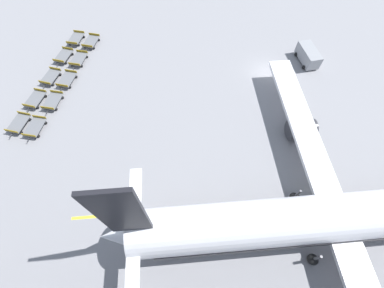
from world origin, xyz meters
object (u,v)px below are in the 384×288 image
at_px(airplane, 352,216).
at_px(baggage_dolly_row_near_col_c, 51,77).
at_px(baggage_dolly_row_near_col_a, 76,39).
at_px(baggage_dolly_row_mid_a_col_e, 35,127).
at_px(baggage_dolly_row_near_col_b, 64,56).
at_px(baggage_dolly_row_mid_a_col_a, 91,42).
at_px(baggage_dolly_row_near_col_d, 35,99).
at_px(baggage_dolly_row_mid_a_col_c, 67,79).
at_px(baggage_dolly_row_mid_a_col_d, 53,101).
at_px(baggage_dolly_row_mid_a_col_b, 79,59).
at_px(service_van, 308,55).
at_px(baggage_dolly_row_near_col_e, 19,123).

bearing_deg(airplane, baggage_dolly_row_near_col_c, -118.39).
height_order(baggage_dolly_row_near_col_a, baggage_dolly_row_mid_a_col_e, same).
relative_size(baggage_dolly_row_near_col_b, baggage_dolly_row_mid_a_col_a, 1.00).
xyz_separation_m(baggage_dolly_row_near_col_c, baggage_dolly_row_mid_a_col_e, (8.38, 0.79, 0.00)).
distance_m(baggage_dolly_row_near_col_d, baggage_dolly_row_mid_a_col_c, 4.77).
relative_size(airplane, baggage_dolly_row_near_col_c, 12.38).
height_order(baggage_dolly_row_near_col_a, baggage_dolly_row_near_col_b, same).
xyz_separation_m(baggage_dolly_row_mid_a_col_d, baggage_dolly_row_mid_a_col_e, (4.12, -0.86, 0.00)).
bearing_deg(baggage_dolly_row_mid_a_col_b, baggage_dolly_row_near_col_a, -160.10).
distance_m(baggage_dolly_row_near_col_d, baggage_dolly_row_mid_a_col_a, 12.46).
bearing_deg(baggage_dolly_row_near_col_c, baggage_dolly_row_near_col_a, 171.15).
height_order(baggage_dolly_row_near_col_a, baggage_dolly_row_mid_a_col_a, same).
bearing_deg(airplane, baggage_dolly_row_near_col_d, -112.53).
relative_size(baggage_dolly_row_near_col_a, baggage_dolly_row_mid_a_col_b, 1.00).
bearing_deg(baggage_dolly_row_near_col_d, baggage_dolly_row_near_col_b, 171.39).
distance_m(service_van, baggage_dolly_row_mid_a_col_a, 32.24).
distance_m(service_van, baggage_dolly_row_near_col_b, 35.39).
height_order(service_van, baggage_dolly_row_mid_a_col_a, service_van).
bearing_deg(baggage_dolly_row_mid_a_col_d, baggage_dolly_row_mid_a_col_a, 169.83).
xyz_separation_m(baggage_dolly_row_near_col_b, baggage_dolly_row_mid_a_col_d, (8.51, 1.12, 0.00)).
height_order(baggage_dolly_row_near_col_e, baggage_dolly_row_mid_a_col_c, same).
bearing_deg(baggage_dolly_row_mid_a_col_c, baggage_dolly_row_near_col_d, -40.76).
bearing_deg(baggage_dolly_row_near_col_c, baggage_dolly_row_mid_a_col_e, 5.40).
xyz_separation_m(baggage_dolly_row_near_col_a, baggage_dolly_row_mid_a_col_d, (12.44, 0.38, 0.00)).
xyz_separation_m(baggage_dolly_row_mid_a_col_c, baggage_dolly_row_mid_a_col_d, (3.85, -0.75, 0.00)).
distance_m(baggage_dolly_row_near_col_c, baggage_dolly_row_mid_a_col_c, 2.44).
xyz_separation_m(airplane, baggage_dolly_row_near_col_a, (-26.78, -33.13, -2.76)).
xyz_separation_m(baggage_dolly_row_near_col_c, baggage_dolly_row_near_col_e, (7.89, -1.40, 0.00)).
distance_m(airplane, baggage_dolly_row_near_col_d, 38.12).
height_order(airplane, baggage_dolly_row_mid_a_col_c, airplane).
bearing_deg(airplane, baggage_dolly_row_near_col_e, -106.64).
relative_size(airplane, service_van, 9.73).
height_order(baggage_dolly_row_near_col_a, baggage_dolly_row_mid_a_col_d, same).
bearing_deg(airplane, baggage_dolly_row_mid_a_col_b, -125.26).
distance_m(baggage_dolly_row_near_col_c, baggage_dolly_row_mid_a_col_a, 8.48).
xyz_separation_m(baggage_dolly_row_near_col_a, baggage_dolly_row_near_col_e, (16.08, -2.67, 0.00)).
relative_size(baggage_dolly_row_near_col_c, baggage_dolly_row_mid_a_col_c, 1.00).
bearing_deg(baggage_dolly_row_near_col_b, baggage_dolly_row_mid_a_col_a, 135.87).
relative_size(baggage_dolly_row_mid_a_col_b, baggage_dolly_row_mid_a_col_c, 1.00).
xyz_separation_m(service_van, baggage_dolly_row_near_col_a, (-3.22, -34.64, -0.63)).
relative_size(baggage_dolly_row_near_col_d, baggage_dolly_row_mid_a_col_c, 1.00).
relative_size(service_van, baggage_dolly_row_near_col_e, 1.27).
relative_size(service_van, baggage_dolly_row_mid_a_col_a, 1.28).
distance_m(service_van, baggage_dolly_row_mid_a_col_c, 33.94).
relative_size(baggage_dolly_row_mid_a_col_c, baggage_dolly_row_mid_a_col_d, 1.00).
distance_m(baggage_dolly_row_mid_a_col_c, baggage_dolly_row_mid_a_col_e, 8.13).
bearing_deg(baggage_dolly_row_mid_a_col_c, baggage_dolly_row_near_col_e, -26.90).
bearing_deg(airplane, baggage_dolly_row_mid_a_col_a, -130.54).
relative_size(baggage_dolly_row_near_col_d, baggage_dolly_row_mid_a_col_b, 1.00).
relative_size(baggage_dolly_row_mid_a_col_a, baggage_dolly_row_mid_a_col_c, 1.00).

